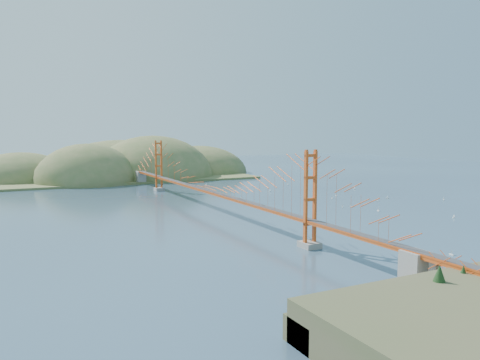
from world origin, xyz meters
name	(u,v)px	position (x,y,z in m)	size (l,w,h in m)	color
ground	(210,210)	(0.00, 0.00, 0.00)	(320.00, 320.00, 0.00)	#2C4358
bridge	(209,170)	(0.00, 0.18, 7.01)	(2.20, 94.40, 12.00)	gray
approach_viaduct	(476,278)	(0.00, -51.91, 2.55)	(1.40, 12.00, 3.38)	#CB4A16
promontory	(438,295)	(0.00, -48.50, 0.12)	(9.00, 6.00, 0.24)	#59544C
fort	(435,286)	(0.40, -47.80, 0.67)	(3.70, 2.30, 1.75)	maroon
far_headlands	(129,176)	(2.21, 68.52, 0.00)	(84.00, 58.00, 25.00)	olive
sailboat_12	(206,184)	(14.42, 36.08, 0.13)	(0.49, 0.43, 0.56)	white
sailboat_11	(387,198)	(38.16, -3.69, 0.16)	(0.71, 0.71, 0.74)	white
sailboat_8	(288,185)	(32.74, 25.73, 0.16)	(0.71, 0.71, 0.74)	white
sailboat_4	(332,198)	(28.01, 1.46, 0.14)	(0.54, 0.54, 0.60)	white
sailboat_15	(305,189)	(31.99, 16.84, 0.15)	(0.63, 0.63, 0.69)	white
sailboat_0	(378,210)	(25.71, -14.27, 0.15)	(0.55, 0.60, 0.68)	white
sailboat_2	(454,217)	(31.86, -24.64, 0.14)	(0.53, 0.43, 0.62)	white
sailboat_6	(351,206)	(24.37, -8.67, 0.15)	(0.59, 0.59, 0.65)	white
sailboat_13	(444,199)	(46.47, -10.61, 0.16)	(0.68, 0.68, 0.71)	white
sailboat_16	(241,198)	(10.83, 9.12, 0.16)	(0.70, 0.70, 0.74)	white
sailboat_3	(270,191)	(22.32, 17.08, 0.14)	(0.53, 0.44, 0.62)	white
sailboat_14	(342,207)	(22.60, -8.41, 0.14)	(0.58, 0.58, 0.60)	white
sailboat_10	(452,254)	(12.23, -40.00, 0.15)	(0.47, 0.59, 0.69)	white
sailboat_5	(336,195)	(31.39, 4.41, 0.15)	(0.52, 0.57, 0.64)	white
sailboat_17	(354,188)	(42.63, 11.70, 0.15)	(0.61, 0.54, 0.69)	white
sailboat_1	(377,200)	(33.79, -5.42, 0.15)	(0.62, 0.62, 0.68)	white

